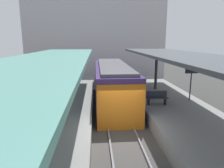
% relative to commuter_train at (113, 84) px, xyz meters
% --- Properties ---
extents(ground_plane, '(80.00, 80.00, 0.00)m').
position_rel_commuter_train_xyz_m(ground_plane, '(0.00, -6.62, -1.73)').
color(ground_plane, '#383835').
extents(platform_left, '(4.40, 28.00, 1.00)m').
position_rel_commuter_train_xyz_m(platform_left, '(-3.80, -6.62, -1.23)').
color(platform_left, gray).
rests_on(platform_left, ground_plane).
extents(platform_right, '(4.40, 28.00, 1.00)m').
position_rel_commuter_train_xyz_m(platform_right, '(3.80, -6.62, -1.23)').
color(platform_right, gray).
rests_on(platform_right, ground_plane).
extents(track_ballast, '(3.20, 28.00, 0.20)m').
position_rel_commuter_train_xyz_m(track_ballast, '(0.00, -6.62, -1.63)').
color(track_ballast, '#423F3D').
rests_on(track_ballast, ground_plane).
extents(rail_near_side, '(0.08, 28.00, 0.14)m').
position_rel_commuter_train_xyz_m(rail_near_side, '(-0.72, -6.62, -1.46)').
color(rail_near_side, slate).
rests_on(rail_near_side, track_ballast).
extents(rail_far_side, '(0.08, 28.00, 0.14)m').
position_rel_commuter_train_xyz_m(rail_far_side, '(0.72, -6.62, -1.46)').
color(rail_far_side, slate).
rests_on(rail_far_side, track_ballast).
extents(commuter_train, '(2.78, 10.72, 3.10)m').
position_rel_commuter_train_xyz_m(commuter_train, '(0.00, 0.00, 0.00)').
color(commuter_train, '#472D6B').
rests_on(commuter_train, track_ballast).
extents(canopy_left, '(4.18, 21.00, 3.25)m').
position_rel_commuter_train_xyz_m(canopy_left, '(-3.80, -5.22, 2.40)').
color(canopy_left, '#333335').
rests_on(canopy_left, platform_left).
extents(canopy_right, '(4.18, 21.00, 3.29)m').
position_rel_commuter_train_xyz_m(canopy_right, '(3.80, -5.22, 2.44)').
color(canopy_right, '#333335').
rests_on(canopy_right, platform_right).
extents(platform_bench, '(1.40, 0.41, 0.86)m').
position_rel_commuter_train_xyz_m(platform_bench, '(2.60, -3.26, -0.26)').
color(platform_bench, black).
rests_on(platform_bench, platform_right).
extents(platform_sign, '(0.90, 0.08, 2.21)m').
position_rel_commuter_train_xyz_m(platform_sign, '(5.21, -2.49, 0.90)').
color(platform_sign, '#262628').
rests_on(platform_sign, platform_right).
extents(station_building_backdrop, '(18.00, 6.00, 11.00)m').
position_rel_commuter_train_xyz_m(station_building_backdrop, '(-1.29, 13.38, 3.77)').
color(station_building_backdrop, '#B7B2B7').
rests_on(station_building_backdrop, ground_plane).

